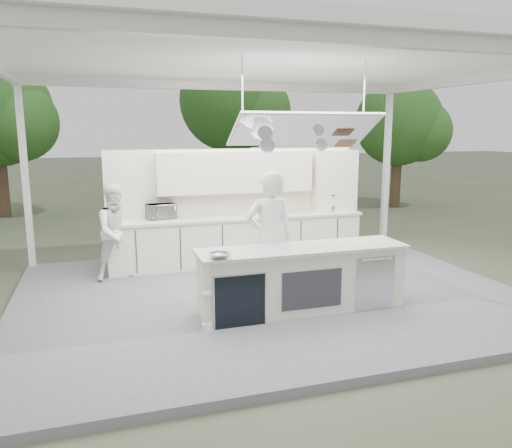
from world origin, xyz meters
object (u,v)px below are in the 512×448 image
object	(u,v)px
demo_island	(301,279)
head_chef	(269,238)
sous_chef	(118,232)
back_counter	(238,240)

from	to	relation	value
demo_island	head_chef	bearing A→B (deg)	125.33
demo_island	sous_chef	xyz separation A→B (m)	(-2.48, 2.46, 0.37)
back_counter	demo_island	bearing A→B (deg)	-86.37
back_counter	sous_chef	bearing A→B (deg)	-171.37
demo_island	back_counter	bearing A→B (deg)	93.63
head_chef	sous_chef	distance (m)	2.94
sous_chef	back_counter	bearing A→B (deg)	-10.03
sous_chef	head_chef	bearing A→B (deg)	-61.45
demo_island	head_chef	distance (m)	0.79
demo_island	head_chef	world-z (taller)	head_chef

